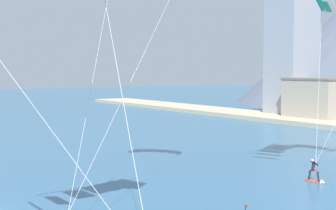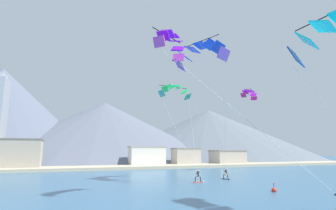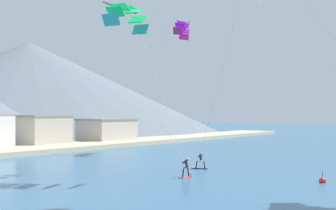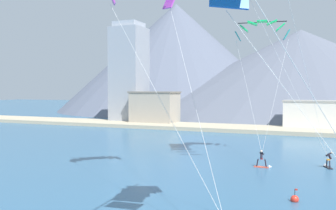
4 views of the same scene
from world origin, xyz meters
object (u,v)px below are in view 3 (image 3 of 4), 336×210
kitesurfer_near_trail (187,171)px  parafoil_kite_distant_high_outer (183,28)px  kitesurfer_near_lead (198,164)px  parafoil_kite_near_trail (127,16)px  race_marker_buoy (323,181)px

kitesurfer_near_trail → parafoil_kite_distant_high_outer: parafoil_kite_distant_high_outer is taller
kitesurfer_near_lead → parafoil_kite_near_trail: size_ratio=0.13×
parafoil_kite_distant_high_outer → race_marker_buoy: (-17.57, -25.18, -17.48)m
kitesurfer_near_lead → parafoil_kite_near_trail: 16.06m
kitesurfer_near_trail → parafoil_kite_near_trail: parafoil_kite_near_trail is taller
parafoil_kite_near_trail → parafoil_kite_distant_high_outer: (22.46, 8.82, 3.11)m
kitesurfer_near_lead → parafoil_kite_near_trail: bearing=154.3°
kitesurfer_near_trail → parafoil_kite_distant_high_outer: bearing=34.6°
parafoil_kite_near_trail → parafoil_kite_distant_high_outer: parafoil_kite_distant_high_outer is taller
parafoil_kite_near_trail → race_marker_buoy: bearing=-73.4°
kitesurfer_near_trail → race_marker_buoy: bearing=-70.7°
kitesurfer_near_lead → parafoil_kite_near_trail: parafoil_kite_near_trail is taller
race_marker_buoy → parafoil_kite_distant_high_outer: bearing=55.1°
parafoil_kite_distant_high_outer → kitesurfer_near_trail: bearing=-145.4°
parafoil_kite_near_trail → parafoil_kite_distant_high_outer: bearing=21.4°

